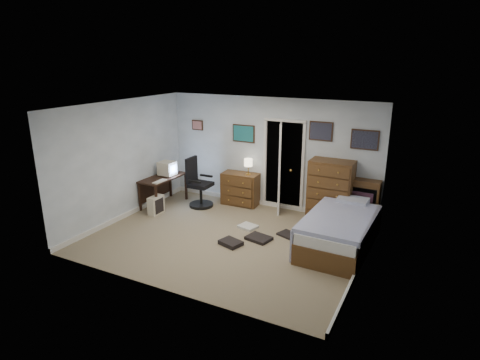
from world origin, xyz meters
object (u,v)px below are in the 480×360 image
(tall_dresser, at_px, (331,191))
(low_dresser, at_px, (240,189))
(bed, at_px, (340,230))
(office_chair, at_px, (198,188))
(computer_desk, at_px, (161,183))

(tall_dresser, bearing_deg, low_dresser, 179.21)
(low_dresser, distance_m, bed, 2.86)
(low_dresser, bearing_deg, office_chair, -149.42)
(low_dresser, distance_m, tall_dresser, 2.14)
(computer_desk, height_order, low_dresser, low_dresser)
(office_chair, distance_m, low_dresser, 0.98)
(computer_desk, xyz_separation_m, office_chair, (0.84, 0.31, -0.08))
(computer_desk, bearing_deg, low_dresser, 28.32)
(computer_desk, xyz_separation_m, low_dresser, (1.65, 0.85, -0.15))
(office_chair, relative_size, low_dresser, 1.35)
(computer_desk, distance_m, office_chair, 0.90)
(computer_desk, relative_size, office_chair, 1.04)
(computer_desk, height_order, bed, bed)
(office_chair, height_order, tall_dresser, tall_dresser)
(bed, bearing_deg, computer_desk, 177.59)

